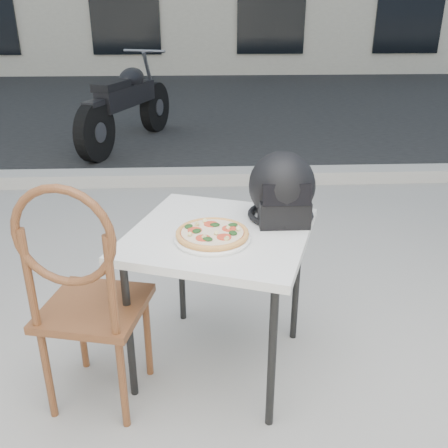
{
  "coord_description": "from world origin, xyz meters",
  "views": [
    {
      "loc": [
        -0.01,
        -1.6,
        1.58
      ],
      "look_at": [
        0.08,
        0.29,
        0.75
      ],
      "focal_mm": 40.0,
      "sensor_mm": 36.0,
      "label": 1
    }
  ],
  "objects_px": {
    "cafe_table_main": "(220,244)",
    "pizza": "(212,233)",
    "helmet": "(282,190)",
    "cafe_chair_main": "(83,289)",
    "plate": "(212,238)",
    "motorcycle": "(128,106)"
  },
  "relations": [
    {
      "from": "plate",
      "to": "motorcycle",
      "type": "relative_size",
      "value": 0.16
    },
    {
      "from": "pizza",
      "to": "cafe_chair_main",
      "type": "height_order",
      "value": "cafe_chair_main"
    },
    {
      "from": "cafe_table_main",
      "to": "plate",
      "type": "relative_size",
      "value": 2.82
    },
    {
      "from": "helmet",
      "to": "plate",
      "type": "bearing_deg",
      "value": -145.72
    },
    {
      "from": "helmet",
      "to": "cafe_chair_main",
      "type": "bearing_deg",
      "value": -155.46
    },
    {
      "from": "motorcycle",
      "to": "pizza",
      "type": "bearing_deg",
      "value": -57.26
    },
    {
      "from": "cafe_table_main",
      "to": "helmet",
      "type": "distance_m",
      "value": 0.37
    },
    {
      "from": "cafe_table_main",
      "to": "motorcycle",
      "type": "xyz_separation_m",
      "value": [
        -0.94,
        4.16,
        -0.17
      ]
    },
    {
      "from": "cafe_chair_main",
      "to": "cafe_table_main",
      "type": "bearing_deg",
      "value": -142.38
    },
    {
      "from": "cafe_table_main",
      "to": "cafe_chair_main",
      "type": "bearing_deg",
      "value": -154.82
    },
    {
      "from": "cafe_table_main",
      "to": "motorcycle",
      "type": "distance_m",
      "value": 4.27
    },
    {
      "from": "plate",
      "to": "motorcycle",
      "type": "distance_m",
      "value": 4.36
    },
    {
      "from": "cafe_table_main",
      "to": "pizza",
      "type": "bearing_deg",
      "value": -109.6
    },
    {
      "from": "cafe_table_main",
      "to": "plate",
      "type": "xyz_separation_m",
      "value": [
        -0.03,
        -0.09,
        0.07
      ]
    },
    {
      "from": "cafe_chair_main",
      "to": "motorcycle",
      "type": "height_order",
      "value": "motorcycle"
    },
    {
      "from": "motorcycle",
      "to": "cafe_chair_main",
      "type": "bearing_deg",
      "value": -64.07
    },
    {
      "from": "cafe_table_main",
      "to": "cafe_chair_main",
      "type": "distance_m",
      "value": 0.6
    },
    {
      "from": "pizza",
      "to": "helmet",
      "type": "bearing_deg",
      "value": 34.42
    },
    {
      "from": "cafe_table_main",
      "to": "pizza",
      "type": "xyz_separation_m",
      "value": [
        -0.03,
        -0.09,
        0.09
      ]
    },
    {
      "from": "helmet",
      "to": "motorcycle",
      "type": "bearing_deg",
      "value": 106.71
    },
    {
      "from": "plate",
      "to": "cafe_table_main",
      "type": "bearing_deg",
      "value": 70.42
    },
    {
      "from": "plate",
      "to": "motorcycle",
      "type": "bearing_deg",
      "value": 102.08
    }
  ]
}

